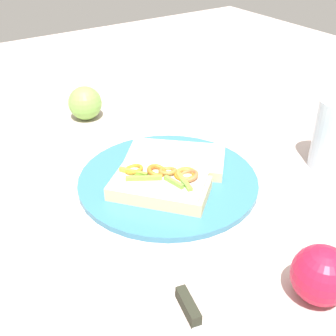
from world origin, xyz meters
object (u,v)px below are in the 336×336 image
at_px(sandwich, 161,185).
at_px(bread_slice_side, 176,159).
at_px(apple_0, 322,275).
at_px(apple_2, 85,103).
at_px(drinking_glass, 334,135).
at_px(knife, 193,315).
at_px(plate, 168,180).

xyz_separation_m(sandwich, bread_slice_side, (-0.07, -0.06, -0.01)).
distance_m(sandwich, apple_0, 0.28).
bearing_deg(apple_2, apple_0, 92.22).
relative_size(sandwich, drinking_glass, 1.36).
height_order(apple_2, drinking_glass, drinking_glass).
height_order(apple_0, knife, apple_0).
height_order(plate, apple_0, apple_0).
distance_m(plate, apple_0, 0.31).
distance_m(apple_0, apple_2, 0.62).
distance_m(plate, bread_slice_side, 0.05).
height_order(sandwich, apple_2, apple_2).
bearing_deg(apple_2, sandwich, 85.68).
bearing_deg(apple_0, plate, -87.32).
bearing_deg(sandwich, bread_slice_side, -89.04).
distance_m(apple_0, knife, 0.16).
distance_m(sandwich, apple_2, 0.35).
xyz_separation_m(apple_2, drinking_glass, (-0.28, 0.43, 0.03)).
bearing_deg(knife, drinking_glass, 121.37).
xyz_separation_m(plate, knife, (0.13, 0.25, 0.00)).
bearing_deg(drinking_glass, knife, 18.49).
height_order(bread_slice_side, apple_0, apple_0).
relative_size(sandwich, apple_0, 2.33).
bearing_deg(plate, sandwich, 42.07).
xyz_separation_m(apple_2, knife, (0.12, 0.56, -0.03)).
bearing_deg(apple_2, drinking_glass, 123.56).
distance_m(plate, sandwich, 0.05).
relative_size(plate, apple_0, 4.15).
distance_m(bread_slice_side, knife, 0.33).
distance_m(plate, drinking_glass, 0.30).
relative_size(sandwich, apple_2, 2.38).
bearing_deg(sandwich, knife, 115.81).
xyz_separation_m(plate, apple_2, (0.01, -0.31, 0.03)).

